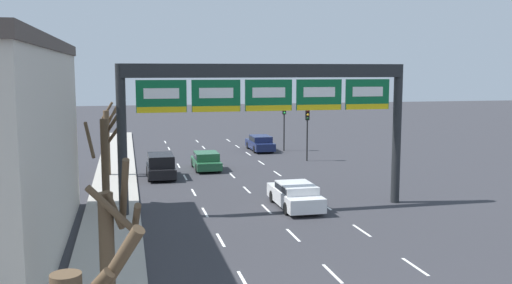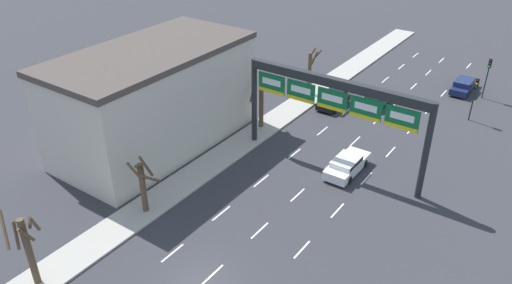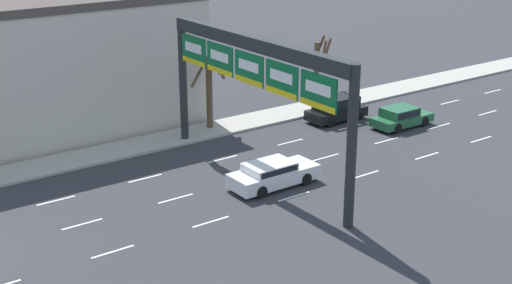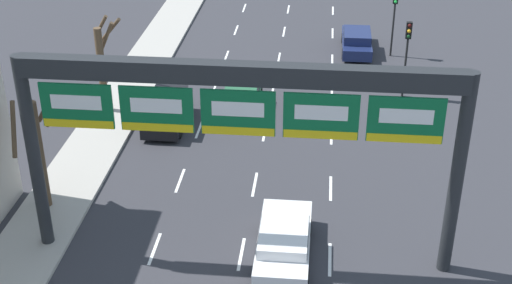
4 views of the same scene
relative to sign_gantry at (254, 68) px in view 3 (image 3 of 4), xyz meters
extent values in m
cube|color=white|center=(-3.30, -9.86, -6.07)|extent=(0.12, 2.00, 0.01)
cube|color=white|center=(-3.30, -4.86, -6.07)|extent=(0.12, 2.00, 0.01)
cube|color=white|center=(-3.30, 0.14, -6.07)|extent=(0.12, 2.00, 0.01)
cube|color=white|center=(-3.30, 5.14, -6.07)|extent=(0.12, 2.00, 0.01)
cube|color=white|center=(-3.30, 10.14, -6.07)|extent=(0.12, 2.00, 0.01)
cube|color=white|center=(-3.30, 15.14, -6.07)|extent=(0.12, 2.00, 0.01)
cube|color=white|center=(-3.30, 20.14, -6.07)|extent=(0.12, 2.00, 0.01)
cube|color=white|center=(-3.30, 25.14, -6.07)|extent=(0.12, 2.00, 0.01)
cube|color=white|center=(0.00, -9.86, -6.07)|extent=(0.12, 2.00, 0.01)
cube|color=white|center=(0.00, -4.86, -6.07)|extent=(0.12, 2.00, 0.01)
cube|color=white|center=(0.00, 0.14, -6.07)|extent=(0.12, 2.00, 0.01)
cube|color=white|center=(0.00, 5.14, -6.07)|extent=(0.12, 2.00, 0.01)
cube|color=white|center=(0.00, 10.14, -6.07)|extent=(0.12, 2.00, 0.01)
cube|color=white|center=(0.00, 15.14, -6.07)|extent=(0.12, 2.00, 0.01)
cube|color=white|center=(0.00, 20.14, -6.07)|extent=(0.12, 2.00, 0.01)
cube|color=white|center=(3.30, -9.86, -6.07)|extent=(0.12, 2.00, 0.01)
cube|color=white|center=(3.30, -4.86, -6.07)|extent=(0.12, 2.00, 0.01)
cube|color=white|center=(3.30, 0.14, -6.07)|extent=(0.12, 2.00, 0.01)
cube|color=white|center=(3.30, 5.14, -6.07)|extent=(0.12, 2.00, 0.01)
cube|color=white|center=(3.30, 10.14, -6.07)|extent=(0.12, 2.00, 0.01)
cube|color=white|center=(3.30, 15.14, -6.07)|extent=(0.12, 2.00, 0.01)
cylinder|color=#232628|center=(-7.40, 0.05, -2.23)|extent=(0.48, 0.48, 7.68)
cylinder|color=#232628|center=(7.40, 0.05, -2.23)|extent=(0.48, 0.48, 7.68)
cube|color=#232628|center=(0.00, 0.05, 1.26)|extent=(14.80, 0.60, 0.70)
cube|color=#0C6033|center=(-5.45, -0.29, 0.01)|extent=(2.47, 0.08, 1.61)
cube|color=white|center=(-5.45, -0.33, 0.16)|extent=(1.73, 0.02, 0.51)
cube|color=yellow|center=(-5.45, -0.33, -0.65)|extent=(2.42, 0.02, 0.29)
cube|color=#0C6033|center=(-2.72, -0.29, 0.01)|extent=(2.47, 0.08, 1.61)
cube|color=white|center=(-2.72, -0.33, 0.16)|extent=(1.73, 0.02, 0.51)
cube|color=yellow|center=(-2.72, -0.33, -0.65)|extent=(2.42, 0.02, 0.29)
cube|color=#0C6033|center=(0.00, -0.29, 0.01)|extent=(2.47, 0.08, 1.61)
cube|color=white|center=(0.00, -0.33, 0.16)|extent=(1.73, 0.02, 0.51)
cube|color=yellow|center=(0.00, -0.33, -0.65)|extent=(2.42, 0.02, 0.29)
cube|color=#0C6033|center=(2.72, -0.29, 0.01)|extent=(2.47, 0.08, 1.61)
cube|color=white|center=(2.72, -0.33, 0.16)|extent=(1.73, 0.02, 0.51)
cube|color=yellow|center=(2.72, -0.33, -0.65)|extent=(2.42, 0.02, 0.29)
cube|color=#0C6033|center=(5.45, -0.29, 0.01)|extent=(2.47, 0.08, 1.61)
cube|color=white|center=(5.45, -0.33, 0.16)|extent=(1.73, 0.02, 0.51)
cube|color=yellow|center=(5.45, -0.33, -0.65)|extent=(2.42, 0.02, 0.29)
cube|color=beige|center=(-14.09, -5.09, -2.02)|extent=(8.58, 17.28, 8.11)
cube|color=#235B38|center=(-1.45, 13.03, -5.59)|extent=(1.81, 4.25, 0.56)
cube|color=#235B38|center=(-1.45, 12.78, -5.02)|extent=(1.67, 2.21, 0.58)
cube|color=black|center=(-1.45, 12.78, -5.02)|extent=(1.70, 2.03, 0.41)
cylinder|color=black|center=(-2.27, 14.31, -5.74)|extent=(0.22, 0.66, 0.66)
cylinder|color=black|center=(-0.63, 14.31, -5.74)|extent=(0.22, 0.66, 0.66)
cylinder|color=black|center=(-2.27, 11.76, -5.74)|extent=(0.22, 0.66, 0.66)
cylinder|color=black|center=(-0.63, 11.76, -5.74)|extent=(0.22, 0.66, 0.66)
cube|color=silver|center=(1.58, 0.16, -5.50)|extent=(1.90, 4.86, 0.74)
cube|color=silver|center=(1.58, -0.14, -4.93)|extent=(1.75, 2.53, 0.42)
cube|color=black|center=(1.58, -0.14, -4.93)|extent=(1.79, 2.33, 0.30)
cylinder|color=black|center=(0.72, 1.61, -5.74)|extent=(0.22, 0.66, 0.66)
cylinder|color=black|center=(2.45, 1.61, -5.74)|extent=(0.22, 0.66, 0.66)
cylinder|color=black|center=(0.72, -1.30, -5.74)|extent=(0.22, 0.66, 0.66)
cylinder|color=black|center=(2.45, -1.30, -5.74)|extent=(0.22, 0.66, 0.66)
cube|color=black|center=(-4.94, 10.41, -5.55)|extent=(1.83, 4.17, 0.65)
cube|color=black|center=(-4.94, 10.36, -4.83)|extent=(1.69, 2.92, 0.79)
cube|color=black|center=(-4.94, 10.36, -4.83)|extent=(1.72, 2.68, 0.57)
cylinder|color=black|center=(-5.77, 11.66, -5.74)|extent=(0.22, 0.66, 0.66)
cylinder|color=black|center=(-4.11, 11.66, -5.74)|extent=(0.22, 0.66, 0.66)
cylinder|color=black|center=(-5.77, 9.16, -5.74)|extent=(0.22, 0.66, 0.66)
cylinder|color=black|center=(-4.11, 9.16, -5.74)|extent=(0.22, 0.66, 0.66)
cylinder|color=brown|center=(-8.34, 2.49, -3.60)|extent=(0.41, 0.41, 4.64)
cylinder|color=brown|center=(-7.77, 3.00, -2.06)|extent=(1.24, 1.36, 1.61)
cylinder|color=brown|center=(-9.09, 2.26, -2.35)|extent=(0.67, 1.69, 1.80)
cylinder|color=brown|center=(-7.97, 3.03, -1.68)|extent=(1.31, 0.97, 1.77)
cylinder|color=brown|center=(-8.51, 11.62, -3.69)|extent=(0.39, 0.39, 4.47)
cylinder|color=brown|center=(-8.25, 12.07, -2.11)|extent=(1.12, 0.75, 1.88)
cylinder|color=brown|center=(-8.43, 11.97, -1.48)|extent=(0.89, 0.36, 1.23)
cylinder|color=brown|center=(-8.11, 12.30, -1.84)|extent=(1.57, 1.00, 1.70)
camera|label=1|loc=(-7.17, -28.70, 1.29)|focal=40.00mm
camera|label=2|loc=(14.86, -31.56, 15.73)|focal=35.00mm
camera|label=3|loc=(29.05, -20.87, 8.63)|focal=50.00mm
camera|label=4|loc=(2.67, -21.20, 10.18)|focal=50.00mm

